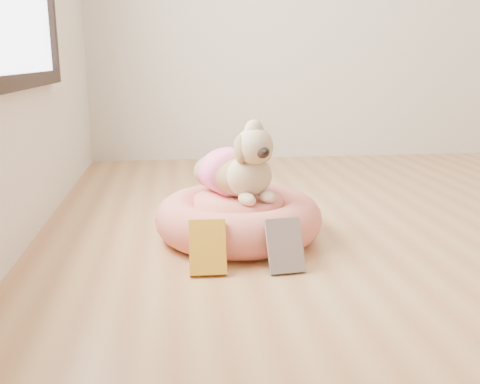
{
  "coord_description": "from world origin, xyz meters",
  "views": [
    {
      "loc": [
        -1.38,
        -1.83,
        0.76
      ],
      "look_at": [
        -1.12,
        0.31,
        0.22
      ],
      "focal_mm": 40.0,
      "sensor_mm": 36.0,
      "label": 1
    }
  ],
  "objects": [
    {
      "name": "dog",
      "position": [
        -1.12,
        0.38,
        0.36
      ],
      "size": [
        0.48,
        0.56,
        0.34
      ],
      "primitive_type": null,
      "rotation": [
        0.0,
        0.0,
        0.38
      ],
      "color": "brown",
      "rests_on": "pet_bed"
    },
    {
      "name": "pet_bed",
      "position": [
        -1.12,
        0.36,
        0.09
      ],
      "size": [
        0.72,
        0.72,
        0.18
      ],
      "color": "#DA5B55",
      "rests_on": "floor"
    },
    {
      "name": "book_white",
      "position": [
        -0.99,
        -0.02,
        0.09
      ],
      "size": [
        0.14,
        0.12,
        0.19
      ],
      "primitive_type": "cube",
      "rotation": [
        -0.48,
        0.0,
        0.1
      ],
      "color": "silver",
      "rests_on": "floor"
    },
    {
      "name": "book_yellow",
      "position": [
        -1.27,
        -0.01,
        0.09
      ],
      "size": [
        0.14,
        0.13,
        0.19
      ],
      "primitive_type": "cube",
      "rotation": [
        -0.52,
        0.0,
        -0.03
      ],
      "color": "yellow",
      "rests_on": "floor"
    }
  ]
}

